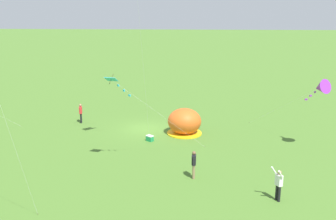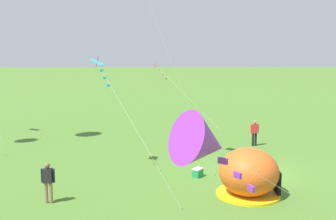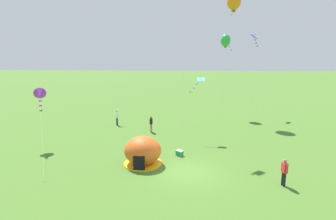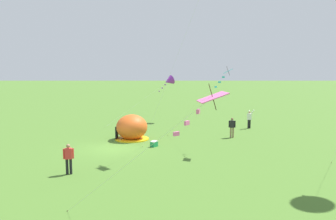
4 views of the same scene
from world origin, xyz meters
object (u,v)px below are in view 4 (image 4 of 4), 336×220
person_near_tent (232,127)px  kite_cyan (224,76)px  kite_pink (202,106)px  cooler_box (154,144)px  person_arms_raised (249,118)px  popup_tent (132,128)px  person_center_field (69,157)px  kite_purple (169,81)px

person_near_tent → kite_cyan: kite_cyan is taller
kite_cyan → kite_pink: 14.43m
cooler_box → person_near_tent: size_ratio=0.37×
person_arms_raised → kite_pink: bearing=-16.9°
person_arms_raised → kite_cyan: bearing=-24.2°
popup_tent → kite_pink: 18.97m
person_center_field → kite_pink: (8.95, 6.48, 3.87)m
popup_tent → person_center_field: 9.52m
kite_purple → kite_cyan: bearing=16.0°
kite_purple → kite_pink: bearing=1.9°
popup_tent → person_near_tent: popup_tent is taller
cooler_box → kite_pink: kite_pink is taller
popup_tent → kite_purple: 10.55m
person_center_field → person_arms_raised: bearing=136.6°
cooler_box → person_arms_raised: bearing=130.5°
person_arms_raised → person_near_tent: 5.12m
popup_tent → cooler_box: bearing=37.2°
kite_cyan → kite_pink: size_ratio=1.10×
cooler_box → person_arms_raised: size_ratio=0.34×
person_arms_raised → kite_cyan: size_ratio=0.30×
cooler_box → kite_purple: bearing=174.8°
kite_purple → person_near_tent: bearing=32.0°
person_arms_raised → kite_pink: (23.32, -7.09, 3.83)m
popup_tent → kite_cyan: 9.17m
popup_tent → person_near_tent: 8.56m
popup_tent → kite_purple: bearing=161.9°
person_arms_raised → person_center_field: 19.77m
person_arms_raised → kite_pink: kite_pink is taller
person_arms_raised → kite_cyan: kite_cyan is taller
popup_tent → person_near_tent: (-0.74, 8.52, -0.03)m
cooler_box → kite_cyan: 7.32m
cooler_box → person_arms_raised: (-7.78, 9.11, 0.78)m
popup_tent → person_center_field: popup_tent is taller
kite_cyan → kite_purple: 14.05m
person_center_field → kite_purple: size_ratio=0.24×
person_arms_raised → person_center_field: person_arms_raised is taller
person_arms_raised → popup_tent: bearing=-65.0°
person_center_field → cooler_box: bearing=145.9°
person_near_tent → kite_cyan: 6.70m
cooler_box → kite_pink: 16.34m
person_near_tent → kite_purple: size_ratio=0.24×
person_near_tent → kite_purple: kite_purple is taller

